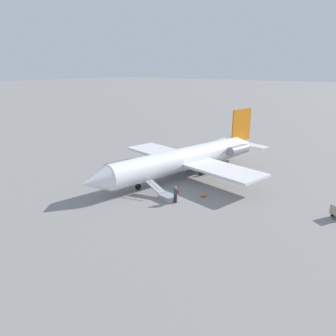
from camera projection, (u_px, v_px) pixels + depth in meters
name	position (u px, v px, depth m)	size (l,w,h in m)	color
ground_plane	(182.00, 177.00, 40.41)	(600.00, 600.00, 0.00)	gray
airplane_main	(188.00, 158.00, 40.35)	(27.50, 20.74, 7.39)	white
boarding_stairs	(165.00, 195.00, 33.54)	(1.79, 4.14, 1.79)	#99999E
passenger	(176.00, 193.00, 32.39)	(0.39, 0.56, 1.74)	#23232D
traffic_cone_near_stairs	(203.00, 194.00, 34.14)	(0.47, 0.47, 0.51)	black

